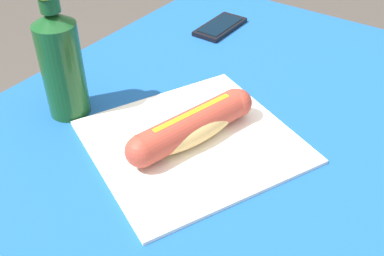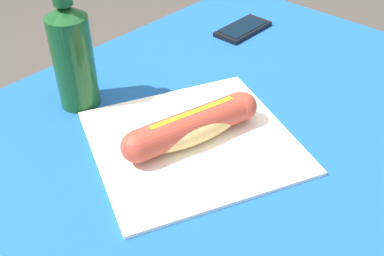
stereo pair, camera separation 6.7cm
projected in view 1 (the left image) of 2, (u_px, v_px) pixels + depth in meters
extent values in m
cylinder|color=brown|center=(213.00, 133.00, 1.33)|extent=(0.07, 0.07, 0.72)
cube|color=brown|center=(206.00, 159.00, 0.69)|extent=(1.07, 0.71, 0.03)
cube|color=#19519E|center=(206.00, 150.00, 0.68)|extent=(1.13, 0.77, 0.00)
cube|color=white|center=(192.00, 142.00, 0.69)|extent=(0.38, 0.37, 0.01)
ellipsoid|color=#DBB26B|center=(192.00, 128.00, 0.67)|extent=(0.18, 0.10, 0.05)
cylinder|color=#A83D2D|center=(192.00, 125.00, 0.67)|extent=(0.19, 0.09, 0.05)
sphere|color=#A83D2D|center=(141.00, 151.00, 0.62)|extent=(0.05, 0.05, 0.05)
sphere|color=#A83D2D|center=(236.00, 103.00, 0.71)|extent=(0.05, 0.05, 0.05)
cube|color=yellow|center=(192.00, 114.00, 0.65)|extent=(0.14, 0.04, 0.00)
cube|color=black|center=(220.00, 27.00, 1.00)|extent=(0.13, 0.06, 0.01)
cube|color=black|center=(220.00, 25.00, 0.99)|extent=(0.11, 0.05, 0.00)
cylinder|color=#14471E|center=(63.00, 71.00, 0.71)|extent=(0.07, 0.07, 0.16)
cone|color=#14471E|center=(52.00, 18.00, 0.65)|extent=(0.07, 0.07, 0.02)
cylinder|color=#14471E|center=(49.00, 4.00, 0.64)|extent=(0.03, 0.03, 0.02)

